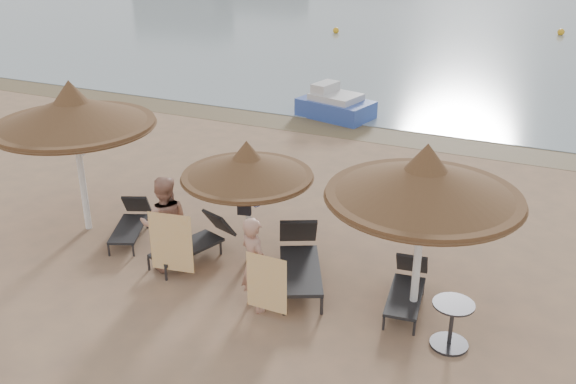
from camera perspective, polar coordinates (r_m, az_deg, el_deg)
name	(u,v)px	position (r m, az deg, el deg)	size (l,w,h in m)	color
ground	(242,293)	(11.57, -4.12, -8.99)	(160.00, 160.00, 0.00)	#9E7555
wet_sand_strip	(387,136)	(19.55, 8.81, 4.98)	(200.00, 1.60, 0.01)	brown
palapa_left	(73,113)	(13.47, -18.60, 6.70)	(3.25, 3.25, 3.22)	white
palapa_center	(247,166)	(11.76, -3.66, 2.28)	(2.47, 2.47, 2.45)	white
palapa_right	(425,182)	(10.03, 12.06, 0.89)	(3.10, 3.10, 3.07)	white
lounger_far_left	(131,222)	(13.69, -13.79, -2.58)	(1.10, 1.68, 0.72)	#302F33
lounger_near_left	(197,240)	(12.63, -8.13, -4.28)	(1.14, 1.86, 0.79)	#302F33
lounger_near_right	(300,259)	(11.75, 1.05, -5.93)	(1.54, 2.20, 0.95)	#302F33
lounger_far_right	(407,287)	(11.31, 10.55, -8.28)	(0.73, 1.69, 0.73)	#302F33
side_table	(451,326)	(10.44, 14.30, -11.46)	(0.64, 0.64, 0.78)	#302F33
person_left	(164,217)	(12.00, -10.93, -2.17)	(1.00, 0.65, 2.17)	tan
person_right	(254,257)	(10.69, -3.05, -5.75)	(0.91, 0.59, 1.98)	tan
towel_left	(171,243)	(11.69, -10.35, -4.46)	(0.81, 0.15, 1.15)	orange
towel_right	(267,283)	(10.51, -1.92, -8.12)	(0.73, 0.04, 1.02)	orange
bag_patterned	(252,195)	(12.16, -3.19, -0.27)	(0.33, 0.23, 0.40)	white
bag_dark	(244,206)	(11.92, -3.92, -1.24)	(0.27, 0.14, 0.36)	black
pedal_boat	(335,105)	(21.03, 4.19, 7.71)	(2.59, 1.91, 1.08)	#324EA9
buoy_left	(336,30)	(35.80, 4.28, 14.12)	(0.33, 0.33, 0.33)	gold
buoy_mid	(561,32)	(38.02, 23.10, 12.94)	(0.37, 0.37, 0.37)	gold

